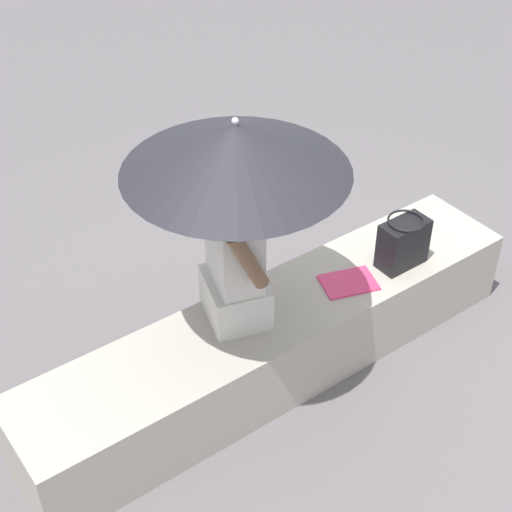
% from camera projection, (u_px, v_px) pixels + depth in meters
% --- Properties ---
extents(ground_plane, '(14.00, 14.00, 0.00)m').
position_uv_depth(ground_plane, '(275.00, 370.00, 4.18)').
color(ground_plane, '#605B5E').
extents(stone_bench, '(2.79, 0.54, 0.43)m').
position_uv_depth(stone_bench, '(275.00, 341.00, 4.05)').
color(stone_bench, '#A8A093').
rests_on(stone_bench, ground).
extents(person_seated, '(0.37, 0.51, 0.90)m').
position_uv_depth(person_seated, '(235.00, 252.00, 3.65)').
color(person_seated, beige).
rests_on(person_seated, stone_bench).
extents(parasol, '(0.98, 0.98, 1.13)m').
position_uv_depth(parasol, '(236.00, 149.00, 3.22)').
color(parasol, '#B7B7BC').
rests_on(parasol, stone_bench).
extents(handbag_black, '(0.26, 0.20, 0.29)m').
position_uv_depth(handbag_black, '(403.00, 243.00, 4.12)').
color(handbag_black, black).
rests_on(handbag_black, stone_bench).
extents(magazine, '(0.33, 0.28, 0.01)m').
position_uv_depth(magazine, '(348.00, 283.00, 4.07)').
color(magazine, '#D83866').
rests_on(magazine, stone_bench).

